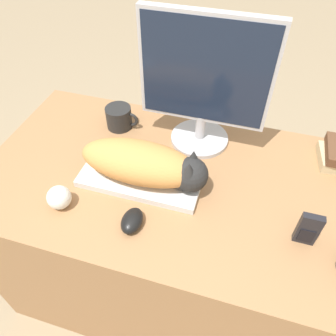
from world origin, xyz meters
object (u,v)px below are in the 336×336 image
at_px(monitor, 205,80).
at_px(baseball, 59,197).
at_px(coffee_mug, 119,117).
at_px(cat, 147,164).
at_px(keyboard, 141,178).
at_px(computer_mouse, 132,221).
at_px(phone, 308,229).

bearing_deg(monitor, baseball, -129.05).
height_order(monitor, coffee_mug, monitor).
xyz_separation_m(cat, baseball, (-0.23, -0.17, -0.05)).
relative_size(keyboard, baseball, 5.37).
height_order(keyboard, cat, cat).
bearing_deg(cat, keyboard, 180.00).
relative_size(computer_mouse, baseball, 1.24).
height_order(computer_mouse, phone, phone).
xyz_separation_m(monitor, phone, (0.38, -0.34, -0.20)).
relative_size(monitor, phone, 4.11).
height_order(monitor, baseball, monitor).
bearing_deg(cat, monitor, 65.86).
distance_m(keyboard, baseball, 0.27).
height_order(cat, monitor, monitor).
bearing_deg(cat, baseball, -143.74).
relative_size(cat, monitor, 0.89).
bearing_deg(phone, baseball, -173.48).
bearing_deg(computer_mouse, phone, 10.40).
relative_size(cat, phone, 3.64).
height_order(computer_mouse, coffee_mug, coffee_mug).
xyz_separation_m(computer_mouse, baseball, (-0.24, 0.01, 0.02)).
height_order(keyboard, baseball, baseball).
bearing_deg(cat, computer_mouse, -86.79).
distance_m(monitor, phone, 0.55).
distance_m(cat, baseball, 0.29).
bearing_deg(keyboard, baseball, -140.32).
xyz_separation_m(keyboard, coffee_mug, (-0.18, 0.25, 0.03)).
height_order(baseball, phone, phone).
relative_size(keyboard, computer_mouse, 4.35).
distance_m(cat, monitor, 0.33).
xyz_separation_m(keyboard, cat, (0.03, -0.00, 0.08)).
bearing_deg(keyboard, coffee_mug, 125.33).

